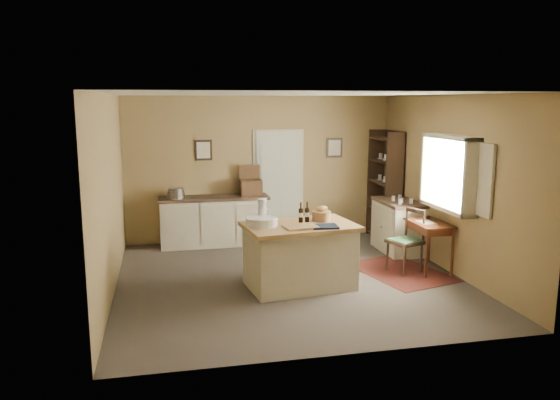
% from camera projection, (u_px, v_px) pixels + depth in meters
% --- Properties ---
extents(ground, '(5.00, 5.00, 0.00)m').
position_uv_depth(ground, '(290.00, 279.00, 8.08)').
color(ground, brown).
rests_on(ground, ground).
extents(wall_back, '(5.00, 0.10, 2.70)m').
position_uv_depth(wall_back, '(260.00, 169.00, 10.25)').
color(wall_back, olive).
rests_on(wall_back, ground).
extents(wall_front, '(5.00, 0.10, 2.70)m').
position_uv_depth(wall_front, '(347.00, 229.00, 5.44)').
color(wall_front, olive).
rests_on(wall_front, ground).
extents(wall_left, '(0.10, 5.00, 2.70)m').
position_uv_depth(wall_left, '(109.00, 196.00, 7.33)').
color(wall_left, olive).
rests_on(wall_left, ground).
extents(wall_right, '(0.10, 5.00, 2.70)m').
position_uv_depth(wall_right, '(449.00, 184.00, 8.36)').
color(wall_right, olive).
rests_on(wall_right, ground).
extents(ceiling, '(5.00, 5.00, 0.00)m').
position_uv_depth(ceiling, '(290.00, 94.00, 7.60)').
color(ceiling, silver).
rests_on(ceiling, wall_back).
extents(door, '(0.97, 0.06, 2.11)m').
position_uv_depth(door, '(278.00, 184.00, 10.34)').
color(door, beige).
rests_on(door, ground).
extents(framed_prints, '(2.82, 0.02, 0.38)m').
position_uv_depth(framed_prints, '(271.00, 149.00, 10.20)').
color(framed_prints, black).
rests_on(framed_prints, ground).
extents(window, '(0.25, 1.99, 1.12)m').
position_uv_depth(window, '(452.00, 173.00, 8.11)').
color(window, beige).
rests_on(window, ground).
extents(work_island, '(1.64, 1.18, 1.20)m').
position_uv_depth(work_island, '(299.00, 254.00, 7.69)').
color(work_island, beige).
rests_on(work_island, ground).
extents(sideboard, '(1.97, 0.56, 1.18)m').
position_uv_depth(sideboard, '(215.00, 219.00, 9.93)').
color(sideboard, beige).
rests_on(sideboard, ground).
extents(rug, '(1.47, 1.83, 0.01)m').
position_uv_depth(rug, '(400.00, 272.00, 8.43)').
color(rug, '#461911').
rests_on(rug, ground).
extents(writing_desk, '(0.50, 0.81, 0.82)m').
position_uv_depth(writing_desk, '(429.00, 229.00, 8.41)').
color(writing_desk, '#3A190D').
rests_on(writing_desk, ground).
extents(desk_chair, '(0.57, 0.57, 0.95)m').
position_uv_depth(desk_chair, '(405.00, 242.00, 8.37)').
color(desk_chair, black).
rests_on(desk_chair, ground).
extents(right_cabinet, '(0.61, 1.10, 0.99)m').
position_uv_depth(right_cabinet, '(398.00, 226.00, 9.52)').
color(right_cabinet, beige).
rests_on(right_cabinet, ground).
extents(shelving_unit, '(0.35, 0.93, 2.06)m').
position_uv_depth(shelving_unit, '(387.00, 185.00, 10.31)').
color(shelving_unit, black).
rests_on(shelving_unit, ground).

